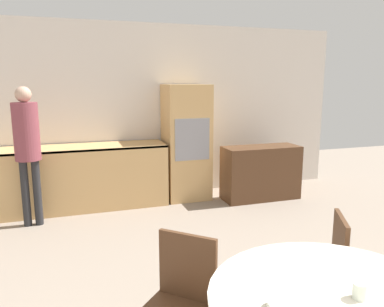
% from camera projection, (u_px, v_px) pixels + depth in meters
% --- Properties ---
extents(wall_back, '(6.61, 0.05, 2.60)m').
position_uv_depth(wall_back, '(137.00, 112.00, 5.63)').
color(wall_back, silver).
rests_on(wall_back, ground_plane).
extents(kitchen_counter, '(2.77, 0.60, 0.88)m').
position_uv_depth(kitchen_counter, '(66.00, 178.00, 5.14)').
color(kitchen_counter, tan).
rests_on(kitchen_counter, ground_plane).
extents(oven_unit, '(0.64, 0.59, 1.71)m').
position_uv_depth(oven_unit, '(186.00, 142.00, 5.61)').
color(oven_unit, tan).
rests_on(oven_unit, ground_plane).
extents(sideboard, '(1.16, 0.45, 0.80)m').
position_uv_depth(sideboard, '(261.00, 173.00, 5.63)').
color(sideboard, '#51331E').
rests_on(sideboard, ground_plane).
extents(chair_far_left, '(0.57, 0.57, 0.85)m').
position_uv_depth(chair_far_left, '(180.00, 299.00, 2.22)').
color(chair_far_left, '#51331E').
rests_on(chair_far_left, ground_plane).
extents(chair_far_right, '(0.54, 0.54, 0.85)m').
position_uv_depth(chair_far_right, '(323.00, 267.00, 2.60)').
color(chair_far_right, '#51331E').
rests_on(chair_far_right, ground_plane).
extents(person_standing, '(0.30, 0.30, 1.70)m').
position_uv_depth(person_standing, '(27.00, 140.00, 4.45)').
color(person_standing, '#262628').
rests_on(person_standing, ground_plane).
extents(cup, '(0.07, 0.07, 0.08)m').
position_uv_depth(cup, '(360.00, 291.00, 1.71)').
color(cup, silver).
rests_on(cup, dining_table).
extents(bowl_near, '(0.18, 0.18, 0.05)m').
position_uv_depth(bowl_near, '(288.00, 307.00, 1.61)').
color(bowl_near, silver).
rests_on(bowl_near, dining_table).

